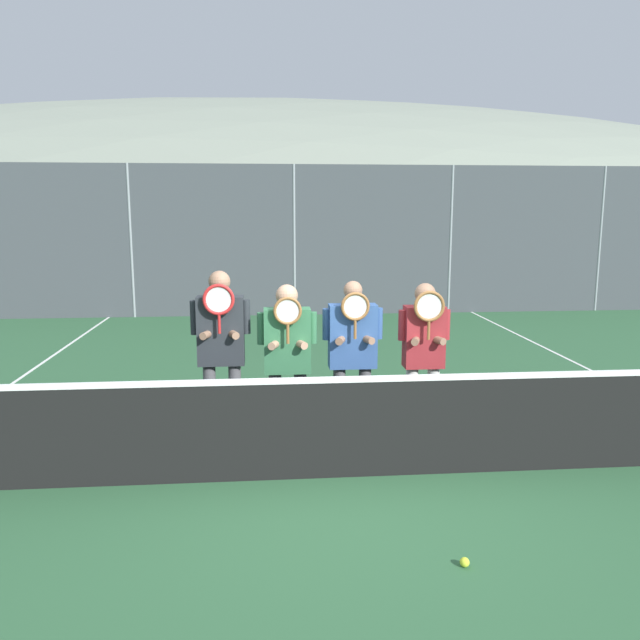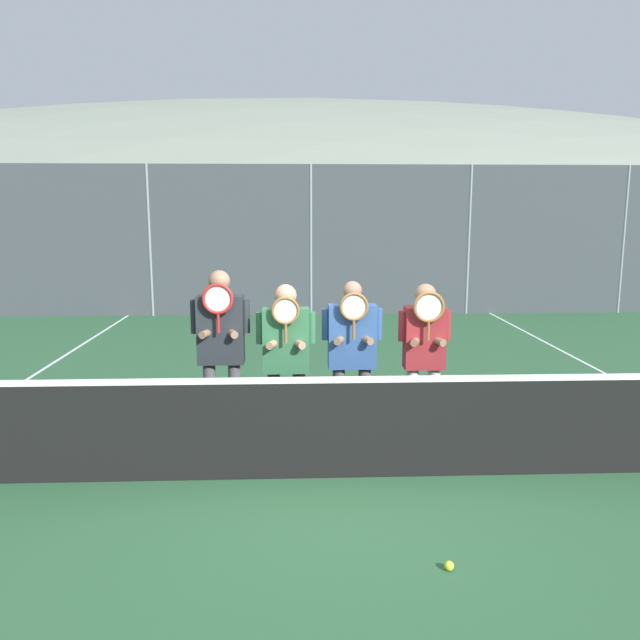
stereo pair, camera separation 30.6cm
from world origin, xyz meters
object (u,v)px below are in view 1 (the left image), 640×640
Objects in this scene: car_left_of_center at (243,267)px; car_right_of_center at (570,265)px; car_far_left at (65,267)px; car_center at (407,262)px; player_center_left at (287,352)px; player_center_right at (353,349)px; player_rightmost at (424,349)px; player_leftmost at (221,343)px; tennis_ball_on_court at (465,562)px.

car_right_of_center is (9.71, -0.03, -0.01)m from car_left_of_center.
car_far_left is 9.98m from car_center.
car_center is 4.85m from car_right_of_center.
car_left_of_center is at bearing 94.07° from player_center_left.
car_far_left is (-6.62, 12.14, -0.17)m from player_center_right.
player_center_left is 1.01× the size of player_rightmost.
player_leftmost reaches higher than player_center_left.
player_center_right is 14.20m from car_right_of_center.
car_left_of_center is 1.03× the size of car_right_of_center.
player_leftmost is 2.12m from player_rightmost.
player_leftmost is 0.41× the size of car_far_left.
car_center is at bearing 68.65° from player_leftmost.
car_left_of_center is (-0.84, 11.74, -0.17)m from player_center_left.
car_center is at bearing 77.85° from player_rightmost.
player_leftmost is 0.40× the size of car_left_of_center.
car_left_of_center is at bearing 179.85° from car_right_of_center.
car_center is (2.61, 12.13, -0.08)m from player_rightmost.
player_center_right is (1.36, -0.02, -0.08)m from player_leftmost.
player_rightmost is 25.30× the size of tennis_ball_on_court.
car_far_left is at bearing 177.90° from car_right_of_center.
car_left_of_center is 4.92m from car_center.
car_center reaches higher than player_rightmost.
player_center_left is 14.70m from car_right_of_center.
car_center is at bearing 71.68° from player_center_left.
player_center_right is 0.38× the size of car_left_of_center.
player_leftmost is 3.22m from tennis_ball_on_court.
player_leftmost is 0.42× the size of car_right_of_center.
car_left_of_center is 1.10× the size of car_center.
car_center reaches higher than tennis_ball_on_court.
player_center_left is 1.45m from player_rightmost.
player_leftmost is at bearing 126.90° from tennis_ball_on_court.
car_left_of_center is at bearing 97.45° from player_center_right.
player_rightmost is 14.21m from car_far_left.
car_far_left is at bearing 113.44° from player_leftmost.
car_center is at bearing 74.47° from player_center_right.
car_center is 0.93× the size of car_right_of_center.
car_right_of_center is at bearing 54.77° from player_center_right.
car_left_of_center reaches higher than car_right_of_center.
car_left_of_center is (-0.16, 11.60, -0.24)m from player_leftmost.
player_center_right is at bearing -61.42° from car_far_left.
player_rightmost is at bearing -102.15° from car_center.
car_center is at bearing -0.10° from car_far_left.
car_right_of_center is (4.82, -0.53, -0.08)m from car_center.
player_center_right is at bearing 100.88° from tennis_ball_on_court.
player_rightmost is 13.78m from car_right_of_center.
car_far_left is 5.12m from car_left_of_center.
player_center_left reaches higher than car_left_of_center.
car_center reaches higher than player_leftmost.
player_rightmost is at bearing -78.92° from car_left_of_center.
car_right_of_center is (8.88, 11.72, -0.17)m from player_center_left.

